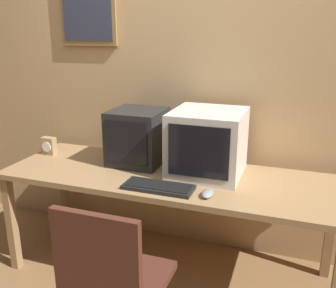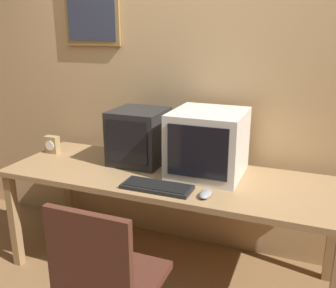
% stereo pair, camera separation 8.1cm
% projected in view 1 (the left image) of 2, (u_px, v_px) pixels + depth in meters
% --- Properties ---
extents(wall_back, '(8.00, 0.08, 2.60)m').
position_uv_depth(wall_back, '(190.00, 74.00, 2.65)').
color(wall_back, tan).
rests_on(wall_back, ground_plane).
extents(desk, '(2.14, 0.72, 0.72)m').
position_uv_depth(desk, '(168.00, 184.00, 2.41)').
color(desk, '#99754C').
rests_on(desk, ground_plane).
extents(monitor_left, '(0.35, 0.36, 0.37)m').
position_uv_depth(monitor_left, '(138.00, 137.00, 2.56)').
color(monitor_left, black).
rests_on(monitor_left, desk).
extents(monitor_right, '(0.44, 0.47, 0.41)m').
position_uv_depth(monitor_right, '(208.00, 142.00, 2.37)').
color(monitor_right, beige).
rests_on(monitor_right, desk).
extents(keyboard_main, '(0.41, 0.17, 0.03)m').
position_uv_depth(keyboard_main, '(158.00, 187.00, 2.18)').
color(keyboard_main, black).
rests_on(keyboard_main, desk).
extents(mouse_near_keyboard, '(0.06, 0.12, 0.03)m').
position_uv_depth(mouse_near_keyboard, '(207.00, 193.00, 2.08)').
color(mouse_near_keyboard, gray).
rests_on(mouse_near_keyboard, desk).
extents(desk_clock, '(0.10, 0.06, 0.13)m').
position_uv_depth(desk_clock, '(49.00, 146.00, 2.76)').
color(desk_clock, '#A38456').
rests_on(desk_clock, desk).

